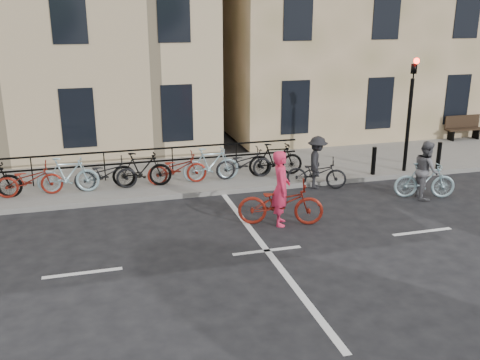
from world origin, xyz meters
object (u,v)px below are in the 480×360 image
object	(u,v)px
cyclist_pink	(281,199)
bench	(463,127)
cyclist_dark	(317,168)
traffic_light	(411,101)
cyclist_grey	(425,175)

from	to	relation	value
cyclist_pink	bench	bearing A→B (deg)	-41.05
cyclist_pink	cyclist_dark	world-z (taller)	cyclist_pink
bench	cyclist_pink	bearing A→B (deg)	-148.22
traffic_light	cyclist_pink	xyz separation A→B (m)	(-5.37, -2.91, -1.79)
traffic_light	cyclist_grey	bearing A→B (deg)	-108.13
cyclist_pink	cyclist_dark	bearing A→B (deg)	-22.57
cyclist_grey	bench	bearing A→B (deg)	-27.41
bench	cyclist_dark	xyz separation A→B (m)	(-8.12, -3.83, -0.04)
traffic_light	cyclist_grey	distance (m)	2.86
bench	cyclist_dark	world-z (taller)	cyclist_dark
bench	cyclist_grey	xyz separation A→B (m)	(-5.50, -5.53, 0.00)
bench	cyclist_grey	distance (m)	7.79
cyclist_pink	cyclist_dark	distance (m)	3.21
cyclist_pink	cyclist_dark	size ratio (longest dim) A/B	1.20
cyclist_grey	cyclist_pink	bearing A→B (deg)	116.89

